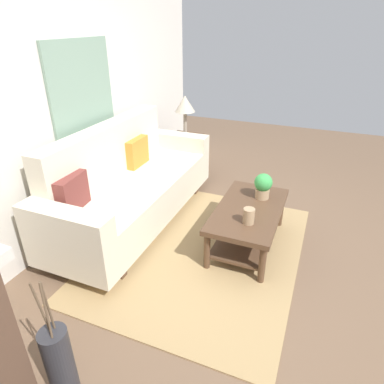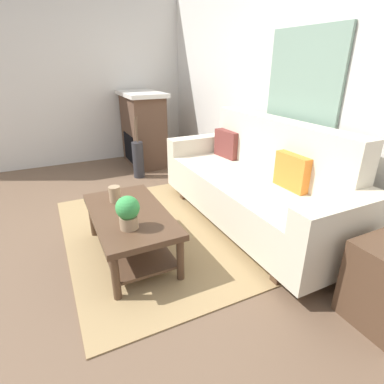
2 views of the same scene
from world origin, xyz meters
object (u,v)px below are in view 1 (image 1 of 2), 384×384
Objects in this scene: side_table at (185,154)px; table_lamp at (185,106)px; throw_pillow_maroon at (72,193)px; coffee_table at (248,218)px; floor_vase at (60,364)px; couch at (131,186)px; potted_plant_tabletop at (263,185)px; framed_painting at (82,88)px; tabletop_vase at (249,216)px; throw_pillow_orange at (137,152)px.

table_lamp is (0.00, 0.00, 0.71)m from side_table.
throw_pillow_maroon reaches higher than coffee_table.
couch is at bearing 19.39° from floor_vase.
couch is at bearing 179.45° from side_table.
potted_plant_tabletop is 0.50× the size of floor_vase.
throw_pillow_maroon is at bearing -155.27° from framed_painting.
throw_pillow_maroon is 1.58m from tabletop_vase.
throw_pillow_orange is 1.52m from coffee_table.
couch reaches higher than coffee_table.
floor_vase is at bearing -169.04° from table_lamp.
couch is 2.55× the size of framed_painting.
table_lamp is (1.19, 1.36, 0.42)m from potted_plant_tabletop.
potted_plant_tabletop is (0.28, -1.38, 0.14)m from couch.
throw_pillow_orange is 1.51m from potted_plant_tabletop.
throw_pillow_orange is at bearing 172.82° from side_table.
throw_pillow_maroon is 1.46m from floor_vase.
couch is 6.52× the size of throw_pillow_orange.
couch is 1.41m from potted_plant_tabletop.
potted_plant_tabletop is at bearing -93.47° from throw_pillow_orange.
throw_pillow_orange is (1.11, 0.00, 0.00)m from throw_pillow_maroon.
couch is at bearing 79.80° from tabletop_vase.
throw_pillow_orange is at bearing 0.00° from throw_pillow_maroon.
table_lamp is at bearing 38.10° from tabletop_vase.
coffee_table is at bearing 165.31° from potted_plant_tabletop.
table_lamp reaches higher than floor_vase.
table_lamp is at bearing 0.00° from side_table.
floor_vase is at bearing -160.73° from throw_pillow_orange.
throw_pillow_maroon is at bearing 176.41° from table_lamp.
side_table is (1.45, 1.29, -0.03)m from coffee_table.
side_table is (1.10, -0.14, -0.40)m from throw_pillow_orange.
framed_painting reaches higher than tabletop_vase.
throw_pillow_orange is 1.18m from side_table.
side_table is (1.19, 1.36, -0.29)m from potted_plant_tabletop.
coffee_table is 4.20× the size of potted_plant_tabletop.
couch is 6.52× the size of throw_pillow_maroon.
throw_pillow_orange is 0.33× the size of coffee_table.
framed_painting is at bearing 137.35° from throw_pillow_orange.
side_table reaches higher than floor_vase.
throw_pillow_maroon is 0.39× the size of framed_painting.
coffee_table is 0.33m from tabletop_vase.
table_lamp reaches higher than throw_pillow_maroon.
coffee_table is 2.10m from framed_painting.
tabletop_vase is 0.25× the size of table_lamp.
couch reaches higher than tabletop_vase.
potted_plant_tabletop is 2.05m from framed_painting.
throw_pillow_maroon reaches higher than floor_vase.
potted_plant_tabletop is at bearing -131.27° from table_lamp.
side_table is at bearing 180.00° from table_lamp.
tabletop_vase is at bearing -71.57° from throw_pillow_maroon.
throw_pillow_orange reaches higher than floor_vase.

